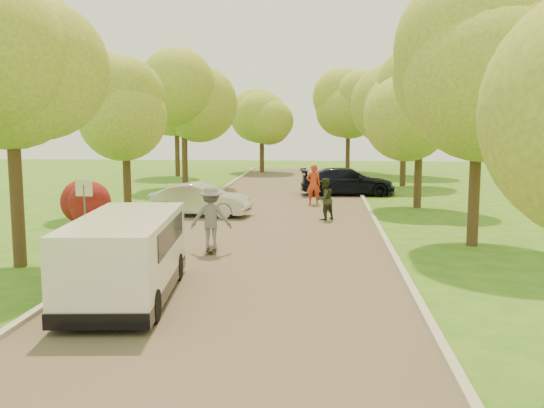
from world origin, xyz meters
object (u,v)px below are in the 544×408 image
(person_striped, at_px, (313,185))
(skateboarder, at_px, (211,217))
(silver_sedan, at_px, (201,200))
(minivan, at_px, (126,256))
(dark_sedan, at_px, (347,182))
(street_sign, at_px, (84,198))
(longboard, at_px, (211,249))
(person_olive, at_px, (325,199))

(person_striped, bearing_deg, skateboarder, 71.49)
(silver_sedan, xyz_separation_m, skateboarder, (1.80, -7.27, 0.40))
(minivan, distance_m, dark_sedan, 21.41)
(street_sign, xyz_separation_m, skateboarder, (4.30, -0.74, -0.47))
(dark_sedan, relative_size, person_striped, 2.64)
(silver_sedan, distance_m, longboard, 7.51)
(street_sign, xyz_separation_m, longboard, (4.30, -0.74, -1.46))
(silver_sedan, height_order, dark_sedan, dark_sedan)
(longboard, xyz_separation_m, skateboarder, (0.00, 0.00, 0.99))
(street_sign, bearing_deg, person_olive, 36.87)
(minivan, relative_size, person_striped, 2.66)
(silver_sedan, height_order, longboard, silver_sedan)
(longboard, bearing_deg, minivan, 73.60)
(person_striped, bearing_deg, minivan, 72.53)
(skateboarder, bearing_deg, minivan, 73.60)
(minivan, height_order, person_olive, minivan)
(longboard, xyz_separation_m, person_striped, (2.97, 11.43, 0.88))
(person_striped, distance_m, person_olive, 4.87)
(silver_sedan, distance_m, skateboarder, 7.50)
(dark_sedan, distance_m, skateboarder, 16.25)
(person_olive, bearing_deg, silver_sedan, -48.38)
(dark_sedan, bearing_deg, person_striped, 151.51)
(street_sign, xyz_separation_m, person_striped, (7.27, 10.69, -0.58))
(minivan, bearing_deg, silver_sedan, 88.24)
(minivan, bearing_deg, dark_sedan, 68.82)
(silver_sedan, height_order, person_striped, person_striped)
(dark_sedan, xyz_separation_m, skateboarder, (-4.80, -15.52, 0.34))
(minivan, height_order, silver_sedan, minivan)
(street_sign, xyz_separation_m, dark_sedan, (9.10, 14.78, -0.81))
(dark_sedan, xyz_separation_m, longboard, (-4.80, -15.52, -0.65))
(minivan, xyz_separation_m, longboard, (1.00, 5.08, -0.89))
(silver_sedan, xyz_separation_m, longboard, (1.80, -7.27, -0.59))
(silver_sedan, bearing_deg, skateboarder, -158.95)
(minivan, distance_m, silver_sedan, 12.38)
(longboard, bearing_deg, silver_sedan, -81.36)
(street_sign, bearing_deg, dark_sedan, 58.38)
(street_sign, bearing_deg, skateboarder, -9.80)
(longboard, xyz_separation_m, person_olive, (3.50, 6.59, 0.77))
(person_olive, bearing_deg, longboard, 20.95)
(street_sign, relative_size, minivan, 0.41)
(silver_sedan, xyz_separation_m, person_olive, (5.30, -0.68, 0.17))
(street_sign, bearing_deg, person_striped, 55.77)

